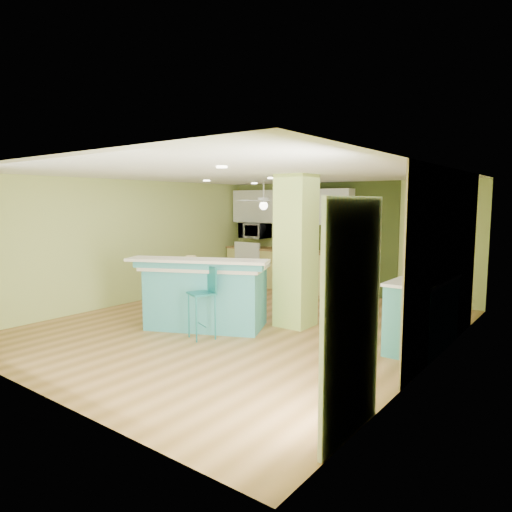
# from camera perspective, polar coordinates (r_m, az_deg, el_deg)

# --- Properties ---
(floor) EXTENTS (6.00, 7.00, 0.01)m
(floor) POSITION_cam_1_polar(r_m,az_deg,el_deg) (7.72, -1.23, -8.71)
(floor) COLOR olive
(floor) RESTS_ON ground
(ceiling) EXTENTS (6.00, 7.00, 0.01)m
(ceiling) POSITION_cam_1_polar(r_m,az_deg,el_deg) (7.46, -1.28, 10.22)
(ceiling) COLOR white
(ceiling) RESTS_ON wall_back
(wall_back) EXTENTS (6.00, 0.01, 2.50)m
(wall_back) POSITION_cam_1_polar(r_m,az_deg,el_deg) (10.46, 10.73, 2.22)
(wall_back) COLOR #BACB6C
(wall_back) RESTS_ON floor
(wall_front) EXTENTS (6.00, 0.01, 2.50)m
(wall_front) POSITION_cam_1_polar(r_m,az_deg,el_deg) (5.23, -25.78, -2.74)
(wall_front) COLOR #BACB6C
(wall_front) RESTS_ON floor
(wall_left) EXTENTS (0.01, 7.00, 2.50)m
(wall_left) POSITION_cam_1_polar(r_m,az_deg,el_deg) (9.63, -15.45, 1.72)
(wall_left) COLOR #BACB6C
(wall_left) RESTS_ON floor
(wall_right) EXTENTS (0.01, 7.00, 2.50)m
(wall_right) POSITION_cam_1_polar(r_m,az_deg,el_deg) (6.11, 21.47, -1.26)
(wall_right) COLOR #BACB6C
(wall_right) RESTS_ON floor
(wood_panel) EXTENTS (0.02, 3.40, 2.50)m
(wood_panel) POSITION_cam_1_polar(r_m,az_deg,el_deg) (6.69, 22.71, -0.66)
(wood_panel) COLOR #8E7751
(wood_panel) RESTS_ON floor
(olive_accent) EXTENTS (2.20, 0.02, 2.50)m
(olive_accent) POSITION_cam_1_polar(r_m,az_deg,el_deg) (10.35, 11.68, 2.15)
(olive_accent) COLOR #39471C
(olive_accent) RESTS_ON floor
(interior_door) EXTENTS (0.82, 0.05, 2.00)m
(interior_door) POSITION_cam_1_polar(r_m,az_deg,el_deg) (10.35, 11.58, 0.76)
(interior_door) COLOR silver
(interior_door) RESTS_ON floor
(french_door) EXTENTS (0.04, 1.08, 2.10)m
(french_door) POSITION_cam_1_polar(r_m,az_deg,el_deg) (4.03, 11.93, -7.77)
(french_door) COLOR silver
(french_door) RESTS_ON floor
(column) EXTENTS (0.55, 0.55, 2.50)m
(column) POSITION_cam_1_polar(r_m,az_deg,el_deg) (7.52, 5.01, 0.59)
(column) COLOR #B8D663
(column) RESTS_ON floor
(kitchen_run) EXTENTS (3.25, 0.63, 0.94)m
(kitchen_run) POSITION_cam_1_polar(r_m,az_deg,el_deg) (10.92, 3.80, -1.61)
(kitchen_run) COLOR #D6CC70
(kitchen_run) RESTS_ON floor
(stove) EXTENTS (0.76, 0.66, 1.08)m
(stove) POSITION_cam_1_polar(r_m,az_deg,el_deg) (11.45, -0.21, -1.26)
(stove) COLOR white
(stove) RESTS_ON floor
(upper_cabinets) EXTENTS (3.20, 0.34, 0.80)m
(upper_cabinets) POSITION_cam_1_polar(r_m,az_deg,el_deg) (10.91, 4.20, 6.18)
(upper_cabinets) COLOR white
(upper_cabinets) RESTS_ON wall_back
(microwave) EXTENTS (0.70, 0.48, 0.39)m
(microwave) POSITION_cam_1_polar(r_m,az_deg,el_deg) (11.37, -0.18, 3.19)
(microwave) COLOR silver
(microwave) RESTS_ON wall_back
(ceiling_fan) EXTENTS (1.41, 1.41, 0.61)m
(ceiling_fan) POSITION_cam_1_polar(r_m,az_deg,el_deg) (9.70, 0.95, 6.89)
(ceiling_fan) COLOR white
(ceiling_fan) RESTS_ON ceiling
(pendant_lamp) EXTENTS (0.14, 0.14, 0.69)m
(pendant_lamp) POSITION_cam_1_polar(r_m,az_deg,el_deg) (6.88, 20.53, 4.92)
(pendant_lamp) COLOR silver
(pendant_lamp) RESTS_ON ceiling
(wall_decor) EXTENTS (0.03, 0.90, 0.70)m
(wall_decor) POSITION_cam_1_polar(r_m,az_deg,el_deg) (6.86, 23.05, 2.01)
(wall_decor) COLOR brown
(wall_decor) RESTS_ON wood_panel
(peninsula) EXTENTS (2.38, 1.93, 1.19)m
(peninsula) POSITION_cam_1_polar(r_m,az_deg,el_deg) (7.55, -6.26, -4.79)
(peninsula) COLOR teal
(peninsula) RESTS_ON floor
(bar_stool) EXTENTS (0.47, 0.47, 1.09)m
(bar_stool) POSITION_cam_1_polar(r_m,az_deg,el_deg) (6.92, -6.29, -4.35)
(bar_stool) COLOR #1B787D
(bar_stool) RESTS_ON floor
(side_counter) EXTENTS (0.66, 1.54, 0.99)m
(side_counter) POSITION_cam_1_polar(r_m,az_deg,el_deg) (6.91, 20.11, -6.67)
(side_counter) COLOR teal
(side_counter) RESTS_ON floor
(fruit_bowl) EXTENTS (0.32, 0.32, 0.06)m
(fruit_bowl) POSITION_cam_1_polar(r_m,az_deg,el_deg) (10.50, 6.57, 0.79)
(fruit_bowl) COLOR #382417
(fruit_bowl) RESTS_ON kitchen_run
(canister) EXTENTS (0.17, 0.17, 0.14)m
(canister) POSITION_cam_1_polar(r_m,az_deg,el_deg) (7.60, -8.15, -0.52)
(canister) COLOR gold
(canister) RESTS_ON peninsula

